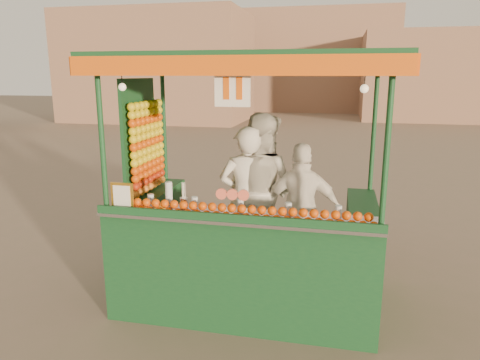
% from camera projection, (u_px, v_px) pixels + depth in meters
% --- Properties ---
extents(ground, '(90.00, 90.00, 0.00)m').
position_uv_depth(ground, '(221.00, 295.00, 5.43)').
color(ground, '#6F614F').
rests_on(ground, ground).
extents(building_left, '(10.00, 6.00, 6.00)m').
position_uv_depth(building_left, '(159.00, 67.00, 25.63)').
color(building_left, '#84604B').
rests_on(building_left, ground).
extents(building_right, '(9.00, 6.00, 5.00)m').
position_uv_depth(building_right, '(441.00, 76.00, 26.17)').
color(building_right, '#84604B').
rests_on(building_right, ground).
extents(building_center, '(14.00, 7.00, 7.00)m').
position_uv_depth(building_center, '(298.00, 62.00, 33.54)').
color(building_center, '#84604B').
rests_on(building_center, ground).
extents(juice_cart, '(3.12, 2.02, 2.83)m').
position_uv_depth(juice_cart, '(242.00, 227.00, 5.11)').
color(juice_cart, '#103D1F').
rests_on(juice_cart, ground).
extents(vendor_left, '(0.74, 0.61, 1.72)m').
position_uv_depth(vendor_left, '(246.00, 199.00, 5.28)').
color(vendor_left, silver).
rests_on(vendor_left, ground).
extents(vendor_middle, '(1.13, 1.04, 1.87)m').
position_uv_depth(vendor_middle, '(261.00, 190.00, 5.40)').
color(vendor_middle, beige).
rests_on(vendor_middle, ground).
extents(vendor_right, '(0.93, 0.43, 1.55)m').
position_uv_depth(vendor_right, '(302.00, 210.00, 5.13)').
color(vendor_right, white).
rests_on(vendor_right, ground).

